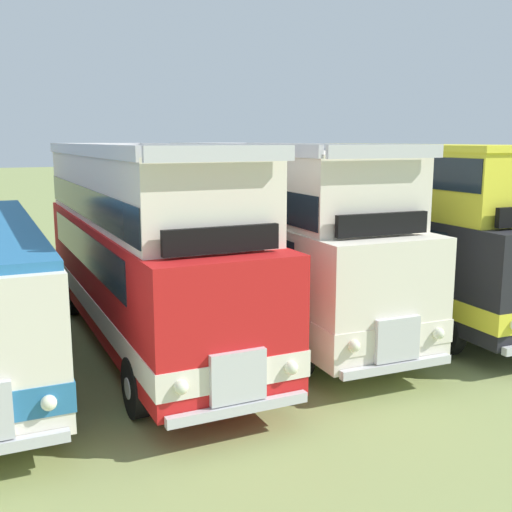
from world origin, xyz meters
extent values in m
sphere|color=#EAEACC|center=(4.35, -5.26, 1.10)|extent=(0.22, 0.22, 0.22)
cylinder|color=black|center=(4.62, -3.61, 0.52)|extent=(0.29, 1.04, 1.04)
cylinder|color=silver|center=(4.77, -3.61, 0.52)|extent=(0.02, 0.36, 0.36)
cylinder|color=black|center=(4.70, 2.83, 0.52)|extent=(0.29, 1.04, 1.04)
cylinder|color=silver|center=(4.85, 2.82, 0.52)|extent=(0.02, 0.36, 0.36)
cube|color=red|center=(7.03, -0.31, 1.70)|extent=(2.53, 10.26, 2.30)
cube|color=silver|center=(7.03, -0.31, 1.10)|extent=(2.57, 10.30, 0.44)
cube|color=#19232D|center=(7.03, 0.09, 2.30)|extent=(2.55, 7.86, 0.76)
cube|color=#19232D|center=(7.04, -5.38, 2.35)|extent=(2.20, 0.11, 0.90)
cube|color=silver|center=(7.04, -5.49, 1.10)|extent=(0.90, 0.12, 0.80)
cube|color=silver|center=(7.04, -5.52, 0.60)|extent=(2.30, 0.15, 0.16)
sphere|color=#EAEACC|center=(7.94, -5.50, 1.10)|extent=(0.22, 0.22, 0.22)
sphere|color=#EAEACC|center=(6.14, -5.51, 1.10)|extent=(0.22, 0.22, 0.22)
cube|color=silver|center=(7.03, -0.06, 3.60)|extent=(2.43, 9.36, 1.50)
cube|color=silver|center=(7.04, -4.94, 4.40)|extent=(2.40, 0.11, 0.24)
cube|color=silver|center=(7.01, 4.11, 4.40)|extent=(2.40, 0.11, 0.24)
cube|color=silver|center=(8.23, -0.06, 4.40)|extent=(0.13, 9.36, 0.24)
cube|color=silver|center=(5.83, -0.07, 4.40)|extent=(0.13, 9.36, 0.24)
cube|color=#19232D|center=(7.03, -0.06, 3.30)|extent=(2.47, 9.26, 0.64)
cube|color=black|center=(7.04, -4.89, 3.10)|extent=(1.90, 0.13, 0.40)
cylinder|color=black|center=(8.19, -3.84, 0.52)|extent=(0.28, 1.04, 1.04)
cylinder|color=silver|center=(8.34, -3.84, 0.52)|extent=(0.02, 0.36, 0.36)
cylinder|color=black|center=(5.89, -3.85, 0.52)|extent=(0.28, 1.04, 1.04)
cylinder|color=silver|center=(5.74, -3.85, 0.52)|extent=(0.02, 0.36, 0.36)
cylinder|color=black|center=(8.17, 3.02, 0.52)|extent=(0.28, 1.04, 1.04)
cylinder|color=silver|center=(8.32, 3.02, 0.52)|extent=(0.02, 0.36, 0.36)
cylinder|color=black|center=(5.87, 3.01, 0.52)|extent=(0.28, 1.04, 1.04)
cylinder|color=silver|center=(5.72, 3.01, 0.52)|extent=(0.02, 0.36, 0.36)
cube|color=silver|center=(10.54, 0.32, 1.70)|extent=(2.94, 10.78, 2.30)
cube|color=silver|center=(10.54, 0.32, 1.10)|extent=(2.98, 10.82, 0.44)
cube|color=#19232D|center=(10.56, 0.72, 2.30)|extent=(2.87, 8.38, 0.76)
cube|color=#19232D|center=(10.33, -4.96, 2.35)|extent=(2.20, 0.19, 0.90)
cube|color=silver|center=(10.32, -5.07, 1.10)|extent=(0.90, 0.16, 0.80)
cube|color=silver|center=(10.32, -5.10, 0.60)|extent=(2.30, 0.23, 0.16)
sphere|color=#EAEACC|center=(11.22, -5.12, 1.10)|extent=(0.22, 0.22, 0.22)
sphere|color=#EAEACC|center=(9.42, -5.04, 1.10)|extent=(0.22, 0.22, 0.22)
cube|color=silver|center=(10.55, 0.57, 3.60)|extent=(2.80, 9.88, 1.50)
cube|color=silver|center=(10.34, -4.52, 4.40)|extent=(2.40, 0.20, 0.24)
cube|color=silver|center=(10.73, 4.96, 4.40)|extent=(2.40, 0.20, 0.24)
cube|color=silver|center=(11.75, 0.52, 4.40)|extent=(0.50, 9.78, 0.24)
cube|color=silver|center=(9.35, 0.62, 4.40)|extent=(0.50, 9.78, 0.24)
cube|color=#19232D|center=(10.55, 0.57, 3.30)|extent=(2.83, 9.78, 0.64)
cube|color=black|center=(10.35, -4.47, 3.10)|extent=(1.90, 0.20, 0.40)
cylinder|color=black|center=(11.54, -3.47, 0.52)|extent=(0.32, 1.05, 1.04)
cylinder|color=silver|center=(11.69, -3.47, 0.52)|extent=(0.03, 0.36, 0.36)
cylinder|color=black|center=(9.24, -3.37, 0.52)|extent=(0.32, 1.05, 1.04)
cylinder|color=silver|center=(9.09, -3.37, 0.52)|extent=(0.03, 0.36, 0.36)
cylinder|color=black|center=(11.84, 3.81, 0.52)|extent=(0.32, 1.05, 1.04)
cylinder|color=silver|center=(11.99, 3.81, 0.52)|extent=(0.03, 0.36, 0.36)
cylinder|color=black|center=(9.54, 3.91, 0.52)|extent=(0.32, 1.05, 1.04)
cylinder|color=silver|center=(9.39, 3.91, 0.52)|extent=(0.03, 0.36, 0.36)
cube|color=black|center=(14.06, 0.23, 1.70)|extent=(2.97, 11.18, 2.30)
cube|color=yellow|center=(14.06, 0.23, 1.10)|extent=(3.01, 11.22, 0.44)
cube|color=#19232D|center=(14.07, 0.63, 2.30)|extent=(2.90, 8.78, 0.76)
cube|color=yellow|center=(14.07, 0.48, 3.60)|extent=(2.83, 10.27, 1.50)
cube|color=yellow|center=(14.07, 0.48, 4.42)|extent=(2.90, 10.37, 0.14)
cube|color=#19232D|center=(14.07, 0.48, 3.90)|extent=(2.87, 10.17, 0.68)
cylinder|color=black|center=(12.74, -3.66, 0.52)|extent=(0.32, 1.05, 1.04)
cylinder|color=silver|center=(12.59, -3.65, 0.52)|extent=(0.04, 0.36, 0.36)
cylinder|color=black|center=(15.36, 3.91, 0.52)|extent=(0.32, 1.05, 1.04)
cylinder|color=silver|center=(15.51, 3.91, 0.52)|extent=(0.04, 0.36, 0.36)
cylinder|color=black|center=(13.07, 4.01, 0.52)|extent=(0.32, 1.05, 1.04)
cylinder|color=silver|center=(12.92, 4.02, 0.52)|extent=(0.04, 0.36, 0.36)
camera|label=1|loc=(3.58, -13.53, 4.59)|focal=43.28mm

